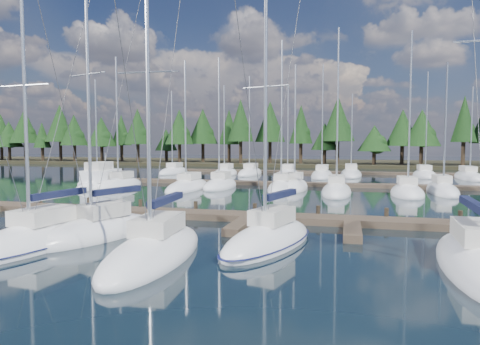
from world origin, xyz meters
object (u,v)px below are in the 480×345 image
(front_sailboat_1, at_px, (38,240))
(motor_yacht_left, at_px, (102,183))
(main_dock, at_px, (249,218))
(front_sailboat_3, at_px, (155,251))
(front_sailboat_4, at_px, (269,240))
(front_sailboat_2, at_px, (98,231))

(front_sailboat_1, relative_size, motor_yacht_left, 1.44)
(main_dock, height_order, front_sailboat_3, front_sailboat_3)
(main_dock, relative_size, front_sailboat_4, 3.35)
(main_dock, height_order, front_sailboat_1, front_sailboat_1)
(front_sailboat_1, bearing_deg, main_dock, 45.20)
(front_sailboat_3, xyz_separation_m, front_sailboat_4, (4.17, 3.26, 0.00))
(main_dock, relative_size, front_sailboat_1, 3.33)
(main_dock, height_order, front_sailboat_2, front_sailboat_2)
(front_sailboat_1, xyz_separation_m, front_sailboat_2, (1.75, 2.21, 0.03))
(motor_yacht_left, bearing_deg, front_sailboat_1, -63.95)
(front_sailboat_2, xyz_separation_m, front_sailboat_3, (4.47, -2.93, -0.02))
(front_sailboat_1, relative_size, front_sailboat_3, 0.97)
(front_sailboat_4, bearing_deg, main_dock, 111.52)
(front_sailboat_2, distance_m, front_sailboat_3, 5.34)
(front_sailboat_1, xyz_separation_m, front_sailboat_4, (10.39, 2.54, 0.02))
(front_sailboat_1, height_order, front_sailboat_4, front_sailboat_1)
(front_sailboat_2, distance_m, motor_yacht_left, 25.85)
(front_sailboat_1, bearing_deg, motor_yacht_left, 116.05)
(front_sailboat_3, bearing_deg, front_sailboat_4, 38.04)
(front_sailboat_3, bearing_deg, main_dock, 77.80)
(front_sailboat_1, bearing_deg, front_sailboat_3, -6.61)
(main_dock, distance_m, front_sailboat_3, 9.14)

